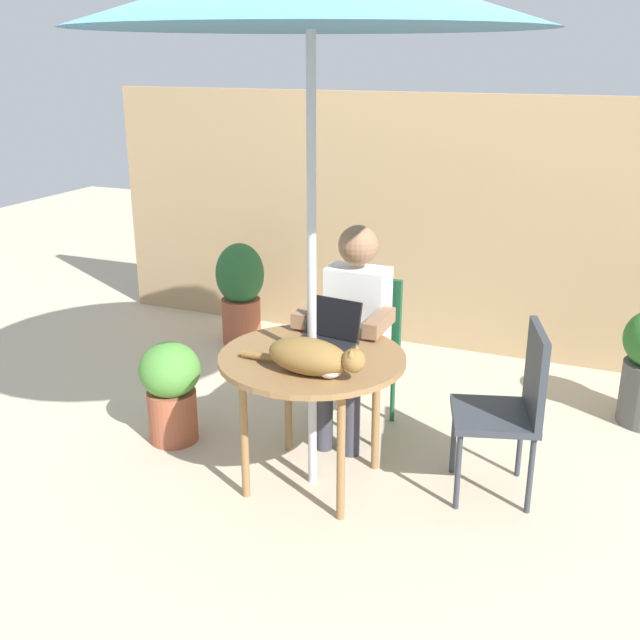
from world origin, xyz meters
TOP-DOWN VIEW (x-y plane):
  - ground_plane at (0.00, 0.00)m, footprint 14.00×14.00m
  - fence_back at (0.00, 2.16)m, footprint 5.15×0.08m
  - patio_table at (0.00, 0.00)m, footprint 0.92×0.92m
  - chair_occupied at (0.00, 0.73)m, footprint 0.40×0.40m
  - chair_empty at (0.94, 0.28)m, footprint 0.50×0.50m
  - person_seated at (0.00, 0.58)m, footprint 0.48×0.48m
  - laptop at (0.01, 0.19)m, footprint 0.33×0.29m
  - cat at (0.10, -0.21)m, footprint 0.65×0.21m
  - potted_plant_by_chair at (-1.29, 1.64)m, footprint 0.36×0.36m
  - potted_plant_corner at (-0.91, 0.11)m, footprint 0.34×0.34m

SIDE VIEW (x-z plane):
  - ground_plane at x=0.00m, z-range 0.00..0.00m
  - potted_plant_corner at x=-0.91m, z-range 0.03..0.62m
  - potted_plant_by_chair at x=-1.29m, z-range 0.03..0.81m
  - chair_occupied at x=0.00m, z-range 0.07..0.95m
  - chair_empty at x=0.94m, z-range 0.07..0.95m
  - patio_table at x=0.00m, z-range 0.29..0.99m
  - person_seated at x=0.00m, z-range 0.07..1.30m
  - laptop at x=0.01m, z-range 0.66..0.87m
  - cat at x=0.10m, z-range 0.70..0.87m
  - fence_back at x=0.00m, z-range 0.00..1.84m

